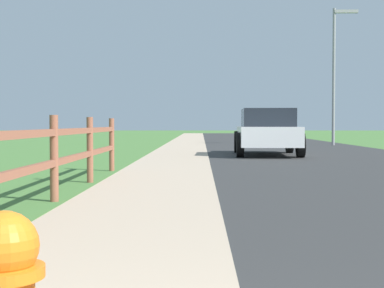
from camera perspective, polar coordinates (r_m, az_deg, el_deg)
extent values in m
plane|color=#4A7939|center=(25.71, 1.39, -0.24)|extent=(120.00, 120.00, 0.00)
cube|color=#323232|center=(27.96, 8.55, -0.07)|extent=(7.00, 66.00, 0.01)
cube|color=#C1A98E|center=(27.85, -4.83, -0.06)|extent=(6.00, 66.00, 0.01)
cube|color=#4A7939|center=(28.03, -7.88, -0.06)|extent=(5.00, 66.00, 0.00)
cylinder|color=orange|center=(1.87, -18.23, -12.01)|extent=(0.25, 0.25, 0.03)
sphere|color=orange|center=(1.85, -18.26, -9.62)|extent=(0.22, 0.22, 0.22)
cube|color=#CB6115|center=(1.84, -18.28, -7.47)|extent=(0.04, 0.04, 0.04)
cylinder|color=#91553E|center=(7.66, -13.54, -1.42)|extent=(0.11, 0.11, 1.14)
cylinder|color=#91553E|center=(10.01, -10.11, -0.60)|extent=(0.11, 0.11, 1.14)
cylinder|color=#91553E|center=(12.39, -7.99, -0.09)|extent=(0.11, 0.11, 1.14)
cube|color=#91553E|center=(6.51, -16.19, -2.56)|extent=(0.07, 12.07, 0.09)
cube|color=#91553E|center=(6.49, -16.22, 0.94)|extent=(0.07, 12.07, 0.09)
cube|color=white|center=(18.82, 7.43, 0.81)|extent=(1.96, 4.49, 0.60)
cube|color=#1E232B|center=(18.59, 7.49, 2.60)|extent=(1.67, 2.39, 0.57)
cylinder|color=black|center=(17.56, 10.74, -0.10)|extent=(0.25, 0.77, 0.76)
cylinder|color=black|center=(17.40, 4.82, -0.09)|extent=(0.25, 0.77, 0.76)
cylinder|color=black|center=(20.28, 9.66, 0.19)|extent=(0.25, 0.77, 0.76)
cylinder|color=black|center=(20.14, 4.54, 0.20)|extent=(0.25, 0.77, 0.76)
cylinder|color=gray|center=(27.90, 13.90, 6.48)|extent=(0.14, 0.14, 6.42)
cube|color=#999999|center=(28.43, 15.06, 12.60)|extent=(1.10, 0.20, 0.14)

